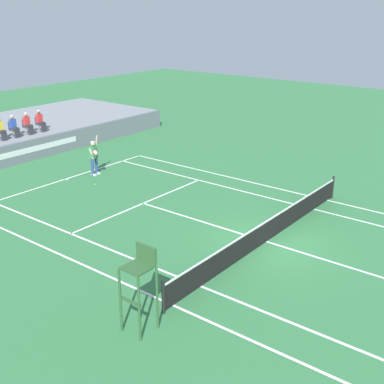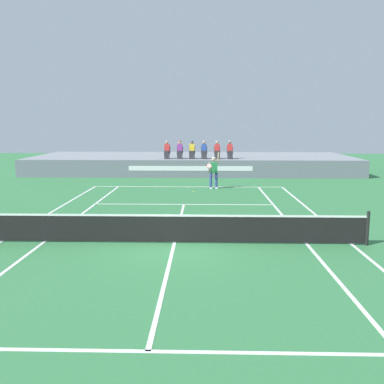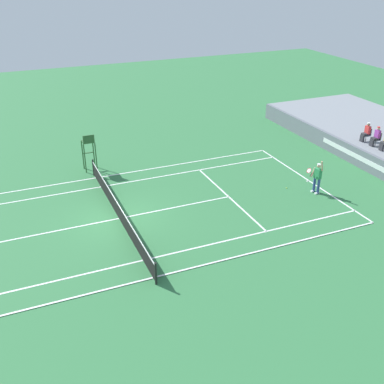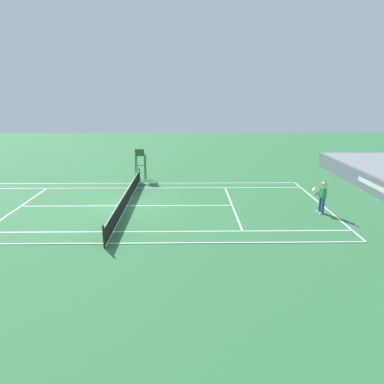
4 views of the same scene
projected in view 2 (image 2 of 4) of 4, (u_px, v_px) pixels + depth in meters
ground_plane at (174, 244)px, 13.31m from camera, size 80.00×80.00×0.00m
court at (174, 243)px, 13.31m from camera, size 11.08×23.88×0.03m
net at (174, 227)px, 13.23m from camera, size 11.98×0.10×1.07m
barrier_wall at (190, 169)px, 29.20m from camera, size 24.19×0.25×1.21m
bleacher_platform at (192, 163)px, 33.45m from camera, size 24.19×8.37×1.21m
spectator_seated_0 at (167, 150)px, 30.29m from camera, size 0.44×0.60×1.27m
spectator_seated_1 at (180, 150)px, 30.26m from camera, size 0.44×0.60×1.27m
spectator_seated_2 at (192, 150)px, 30.24m from camera, size 0.44×0.60×1.27m
spectator_seated_3 at (204, 150)px, 30.22m from camera, size 0.44×0.60×1.27m
spectator_seated_4 at (217, 150)px, 30.19m from camera, size 0.44×0.60×1.27m
spectator_seated_5 at (230, 150)px, 30.17m from camera, size 0.44×0.60×1.27m
tennis_player at (214, 172)px, 24.23m from camera, size 0.75×0.71×2.08m
tennis_ball at (194, 192)px, 23.21m from camera, size 0.07×0.07×0.07m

